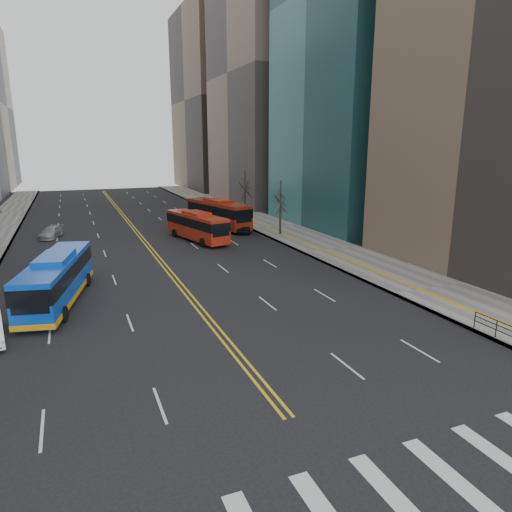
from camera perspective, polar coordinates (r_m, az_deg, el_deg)
ground at (r=16.36m, az=13.03°, el=-28.20°), size 220.00×220.00×0.00m
sidewalk_right at (r=61.08m, az=2.30°, el=3.65°), size 7.00×130.00×0.15m
crosswalk at (r=16.36m, az=13.03°, el=-28.18°), size 26.70×4.00×0.01m
centerline at (r=66.02m, az=-15.44°, el=3.87°), size 0.55×100.00×0.01m
office_towers at (r=79.64m, az=-17.84°, el=22.66°), size 83.00×134.00×58.00m
street_trees at (r=44.64m, az=-21.71°, el=5.15°), size 35.20×47.20×7.60m
blue_bus at (r=34.59m, az=-23.64°, el=-2.53°), size 5.12×12.13×3.46m
red_bus_near at (r=52.78m, az=-7.40°, el=3.92°), size 4.89×10.85×3.37m
red_bus_far at (r=60.88m, az=-4.71°, el=5.50°), size 5.56×12.21×3.76m
car_dark_mid at (r=57.58m, az=-1.56°, el=3.75°), size 3.60×4.97×1.57m
car_silver at (r=59.30m, az=-24.24°, el=2.69°), size 3.19×4.85×1.31m
car_dark_far at (r=72.94m, az=-7.02°, el=5.65°), size 2.75×4.66×1.22m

